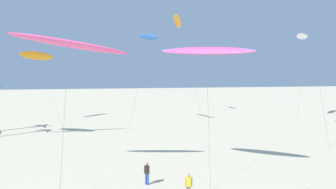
{
  "coord_description": "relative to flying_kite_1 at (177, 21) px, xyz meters",
  "views": [
    {
      "loc": [
        -4.54,
        -4.66,
        8.11
      ],
      "look_at": [
        0.47,
        19.94,
        6.4
      ],
      "focal_mm": 42.4,
      "sensor_mm": 36.0,
      "label": 1
    }
  ],
  "objects": [
    {
      "name": "person_mid_field",
      "position": [
        -10.88,
        -38.37,
        -14.96
      ],
      "size": [
        0.4,
        0.37,
        1.58
      ],
      "color": "#284CA3",
      "rests_on": "ground"
    },
    {
      "name": "flying_kite_1",
      "position": [
        0.0,
        0.0,
        0.0
      ],
      "size": [
        3.49,
        11.39,
        17.16
      ],
      "color": "orange",
      "rests_on": "ground"
    },
    {
      "name": "flying_kite_6",
      "position": [
        -16.19,
        -34.41,
        -5.92
      ],
      "size": [
        9.01,
        8.11,
        11.0
      ],
      "color": "#EA5193",
      "rests_on": "ground"
    },
    {
      "name": "flying_kite_8",
      "position": [
        -6.13,
        -36.66,
        -6.46
      ],
      "size": [
        6.67,
        7.02,
        9.88
      ],
      "color": "#EA5193",
      "rests_on": "ground"
    },
    {
      "name": "flying_kite_7",
      "position": [
        17.87,
        -8.73,
        -2.88
      ],
      "size": [
        6.4,
        8.63,
        13.49
      ],
      "color": "white",
      "rests_on": "ground"
    },
    {
      "name": "flying_kite_2",
      "position": [
        -6.36,
        -9.63,
        -3.44
      ],
      "size": [
        4.75,
        9.02,
        13.21
      ],
      "color": "blue",
      "rests_on": "ground"
    },
    {
      "name": "person_far_watcher",
      "position": [
        -8.89,
        -42.16,
        -14.87
      ],
      "size": [
        0.51,
        0.21,
        1.74
      ],
      "color": "slate",
      "rests_on": "ground"
    },
    {
      "name": "flying_kite_3",
      "position": [
        -22.17,
        -3.26,
        -5.95
      ],
      "size": [
        6.55,
        8.91,
        10.78
      ],
      "color": "orange",
      "rests_on": "ground"
    }
  ]
}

